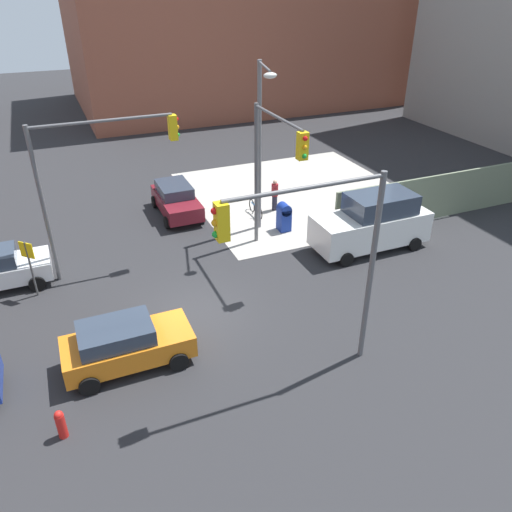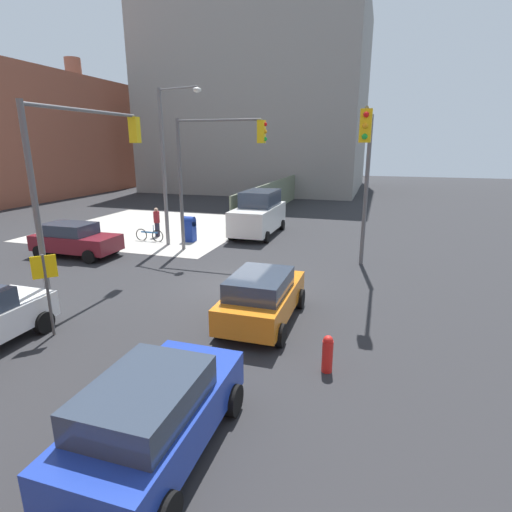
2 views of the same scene
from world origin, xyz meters
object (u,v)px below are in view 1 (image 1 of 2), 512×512
Objects in this scene: smokestack at (376,18)px; fire_hydrant at (61,424)px; street_lamp_corner at (261,138)px; traffic_signal_ne_corner at (273,159)px; traffic_signal_nw_corner at (96,167)px; traffic_signal_se_corner at (318,245)px; hatchback_maroon at (176,199)px; bicycle_leaning_on_fence at (256,209)px; van_white_delivery at (372,222)px; pedestrian_crossing at (275,195)px; mailbox_blue at (284,216)px; coupe_orange at (125,344)px.

smokestack reaches higher than fire_hydrant.
traffic_signal_ne_corner is at bearing -103.06° from street_lamp_corner.
traffic_signal_se_corner is (4.88, -9.00, -0.04)m from traffic_signal_nw_corner.
smokestack is at bearing 38.69° from hatchback_maroon.
hatchback_maroon reaches higher than bicycle_leaning_on_fence.
traffic_signal_ne_corner is (-23.56, -27.21, -2.88)m from smokestack.
van_white_delivery is 6.08m from pedestrian_crossing.
traffic_signal_se_corner is at bearing -126.46° from smokestack.
street_lamp_corner is 8.51× the size of fire_hydrant.
van_white_delivery is at bearing -44.19° from hatchback_maroon.
smokestack reaches higher than traffic_signal_se_corner.
fire_hydrant is at bearing -132.93° from bicycle_leaning_on_fence.
mailbox_blue reaches higher than fire_hydrant.
van_white_delivery reaches higher than fire_hydrant.
mailbox_blue is 1.52× the size of fire_hydrant.
mailbox_blue is 14.50m from fire_hydrant.
van_white_delivery is at bearing -47.45° from mailbox_blue.
traffic_signal_nw_corner is 1.00× the size of traffic_signal_ne_corner.
fire_hydrant is (-9.50, -6.99, -4.09)m from traffic_signal_ne_corner.
traffic_signal_ne_corner is (6.81, -1.71, -0.07)m from traffic_signal_nw_corner.
traffic_signal_se_corner is (-25.49, -34.50, -2.84)m from smokestack.
bicycle_leaning_on_fence is at bearing 18.83° from traffic_signal_nw_corner.
van_white_delivery is 3.14× the size of pedestrian_crossing.
bicycle_leaning_on_fence is (3.03, 11.70, -4.26)m from traffic_signal_se_corner.
smokestack is 36.11m from traffic_signal_ne_corner.
street_lamp_corner is 14.60m from fire_hydrant.
mailbox_blue is at bearing 132.55° from van_white_delivery.
hatchback_maroon is (4.58, 10.87, 0.00)m from coupe_orange.
fire_hydrant is at bearing -133.99° from coupe_orange.
traffic_signal_ne_corner is 12.48m from fire_hydrant.
traffic_signal_nw_corner is 1.00× the size of traffic_signal_se_corner.
traffic_signal_se_corner is 6.91× the size of fire_hydrant.
traffic_signal_se_corner is at bearing -25.67° from coupe_orange.
smokestack is 10.42× the size of mailbox_blue.
coupe_orange is 0.98× the size of hatchback_maroon.
traffic_signal_nw_corner is at bearing -161.17° from bicycle_leaning_on_fence.
traffic_signal_se_corner is 4.55× the size of mailbox_blue.
mailbox_blue is at bearing 3.36° from traffic_signal_nw_corner.
mailbox_blue is at bearing -41.80° from hatchback_maroon.
traffic_signal_nw_corner reaches higher than mailbox_blue.
street_lamp_corner is at bearing 76.94° from traffic_signal_ne_corner.
bicycle_leaning_on_fence is at bearing 158.75° from pedestrian_crossing.
smokestack is at bearing 15.88° from pedestrian_crossing.
traffic_signal_ne_corner reaches higher than bicycle_leaning_on_fence.
bicycle_leaning_on_fence is (1.10, 4.41, -4.23)m from traffic_signal_ne_corner.
bicycle_leaning_on_fence reaches higher than fire_hydrant.
van_white_delivery reaches higher than bicycle_leaning_on_fence.
coupe_orange is (-5.37, 2.58, -3.77)m from traffic_signal_se_corner.
fire_hydrant is (-11.20, -9.20, -0.28)m from mailbox_blue.
mailbox_blue is at bearing -131.16° from smokestack.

